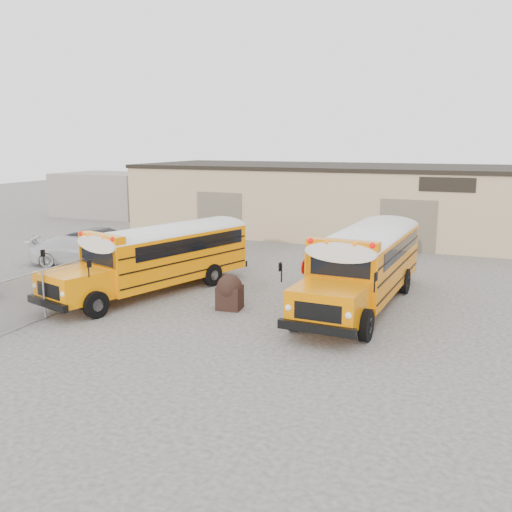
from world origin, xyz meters
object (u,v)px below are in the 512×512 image
at_px(car_dark, 103,246).
at_px(school_bus_right, 397,236).
at_px(school_bus_left, 249,236).
at_px(car_white, 79,250).
at_px(tarp_bundle, 230,291).

bearing_deg(car_dark, school_bus_right, -80.60).
xyz_separation_m(school_bus_left, car_dark, (-7.70, -1.59, -0.80)).
bearing_deg(car_white, school_bus_right, -100.20).
bearing_deg(school_bus_right, car_dark, -165.74).
xyz_separation_m(school_bus_left, school_bus_right, (6.90, 2.13, 0.11)).
distance_m(school_bus_left, school_bus_right, 7.22).
xyz_separation_m(tarp_bundle, car_dark, (-9.90, 5.31, 0.15)).
relative_size(school_bus_left, car_white, 1.99).
bearing_deg(school_bus_left, car_white, -163.74).
bearing_deg(car_white, car_dark, -69.28).
height_order(school_bus_right, car_white, school_bus_right).
bearing_deg(car_white, tarp_bundle, -139.18).
bearing_deg(car_dark, school_bus_left, -83.23).
relative_size(car_white, car_dark, 0.98).
distance_m(school_bus_right, car_dark, 15.10).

